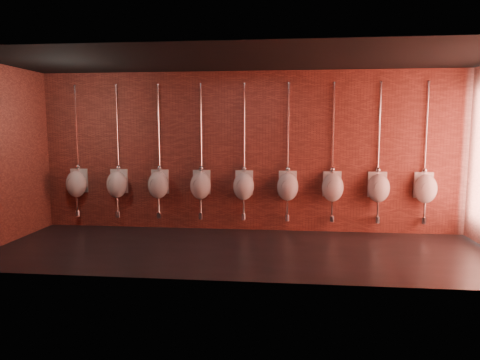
{
  "coord_description": "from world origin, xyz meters",
  "views": [
    {
      "loc": [
        0.73,
        -7.09,
        2.09
      ],
      "look_at": [
        -0.1,
        0.9,
        1.1
      ],
      "focal_mm": 32.0,
      "sensor_mm": 36.0,
      "label": 1
    }
  ],
  "objects_px": {
    "urinal_3": "(201,185)",
    "urinal_5": "(288,186)",
    "urinal_7": "(379,187)",
    "urinal_2": "(158,184)",
    "urinal_8": "(425,188)",
    "urinal_4": "(244,186)",
    "urinal_0": "(76,183)",
    "urinal_6": "(333,187)",
    "urinal_1": "(117,184)"
  },
  "relations": [
    {
      "from": "urinal_2",
      "to": "urinal_8",
      "type": "distance_m",
      "value": 5.26
    },
    {
      "from": "urinal_5",
      "to": "urinal_4",
      "type": "bearing_deg",
      "value": 180.0
    },
    {
      "from": "urinal_1",
      "to": "urinal_7",
      "type": "relative_size",
      "value": 1.0
    },
    {
      "from": "urinal_7",
      "to": "urinal_0",
      "type": "bearing_deg",
      "value": 180.0
    },
    {
      "from": "urinal_3",
      "to": "urinal_5",
      "type": "height_order",
      "value": "same"
    },
    {
      "from": "urinal_1",
      "to": "urinal_2",
      "type": "distance_m",
      "value": 0.88
    },
    {
      "from": "urinal_0",
      "to": "urinal_6",
      "type": "height_order",
      "value": "same"
    },
    {
      "from": "urinal_0",
      "to": "urinal_1",
      "type": "xyz_separation_m",
      "value": [
        0.88,
        0.0,
        0.0
      ]
    },
    {
      "from": "urinal_4",
      "to": "urinal_7",
      "type": "relative_size",
      "value": 1.0
    },
    {
      "from": "urinal_3",
      "to": "urinal_4",
      "type": "xyz_separation_m",
      "value": [
        0.88,
        0.0,
        0.0
      ]
    },
    {
      "from": "urinal_8",
      "to": "urinal_1",
      "type": "bearing_deg",
      "value": 180.0
    },
    {
      "from": "urinal_7",
      "to": "urinal_8",
      "type": "height_order",
      "value": "same"
    },
    {
      "from": "urinal_0",
      "to": "urinal_7",
      "type": "bearing_deg",
      "value": 0.0
    },
    {
      "from": "urinal_4",
      "to": "urinal_5",
      "type": "distance_m",
      "value": 0.88
    },
    {
      "from": "urinal_1",
      "to": "urinal_6",
      "type": "xyz_separation_m",
      "value": [
        4.38,
        0.0,
        0.0
      ]
    },
    {
      "from": "urinal_4",
      "to": "urinal_2",
      "type": "bearing_deg",
      "value": 180.0
    },
    {
      "from": "urinal_1",
      "to": "urinal_7",
      "type": "distance_m",
      "value": 5.26
    },
    {
      "from": "urinal_0",
      "to": "urinal_2",
      "type": "xyz_separation_m",
      "value": [
        1.75,
        0.0,
        0.0
      ]
    },
    {
      "from": "urinal_7",
      "to": "urinal_8",
      "type": "distance_m",
      "value": 0.88
    },
    {
      "from": "urinal_0",
      "to": "urinal_1",
      "type": "distance_m",
      "value": 0.88
    },
    {
      "from": "urinal_4",
      "to": "urinal_8",
      "type": "xyz_separation_m",
      "value": [
        3.51,
        0.0,
        0.0
      ]
    },
    {
      "from": "urinal_5",
      "to": "urinal_2",
      "type": "bearing_deg",
      "value": 180.0
    },
    {
      "from": "urinal_3",
      "to": "urinal_8",
      "type": "height_order",
      "value": "same"
    },
    {
      "from": "urinal_3",
      "to": "urinal_7",
      "type": "height_order",
      "value": "same"
    },
    {
      "from": "urinal_6",
      "to": "urinal_0",
      "type": "bearing_deg",
      "value": 180.0
    },
    {
      "from": "urinal_0",
      "to": "urinal_3",
      "type": "relative_size",
      "value": 1.0
    },
    {
      "from": "urinal_3",
      "to": "urinal_2",
      "type": "bearing_deg",
      "value": 180.0
    },
    {
      "from": "urinal_0",
      "to": "urinal_2",
      "type": "bearing_deg",
      "value": 0.0
    },
    {
      "from": "urinal_2",
      "to": "urinal_8",
      "type": "relative_size",
      "value": 1.0
    },
    {
      "from": "urinal_3",
      "to": "urinal_5",
      "type": "relative_size",
      "value": 1.0
    },
    {
      "from": "urinal_6",
      "to": "urinal_8",
      "type": "height_order",
      "value": "same"
    },
    {
      "from": "urinal_1",
      "to": "urinal_3",
      "type": "height_order",
      "value": "same"
    },
    {
      "from": "urinal_4",
      "to": "urinal_8",
      "type": "relative_size",
      "value": 1.0
    },
    {
      "from": "urinal_2",
      "to": "urinal_7",
      "type": "relative_size",
      "value": 1.0
    },
    {
      "from": "urinal_0",
      "to": "urinal_4",
      "type": "xyz_separation_m",
      "value": [
        3.51,
        0.0,
        0.0
      ]
    },
    {
      "from": "urinal_4",
      "to": "urinal_5",
      "type": "relative_size",
      "value": 1.0
    },
    {
      "from": "urinal_2",
      "to": "urinal_4",
      "type": "height_order",
      "value": "same"
    },
    {
      "from": "urinal_2",
      "to": "urinal_3",
      "type": "height_order",
      "value": "same"
    },
    {
      "from": "urinal_0",
      "to": "urinal_3",
      "type": "bearing_deg",
      "value": 0.0
    },
    {
      "from": "urinal_3",
      "to": "urinal_6",
      "type": "distance_m",
      "value": 2.63
    },
    {
      "from": "urinal_1",
      "to": "urinal_7",
      "type": "bearing_deg",
      "value": 0.0
    },
    {
      "from": "urinal_6",
      "to": "urinal_8",
      "type": "relative_size",
      "value": 1.0
    },
    {
      "from": "urinal_5",
      "to": "urinal_6",
      "type": "xyz_separation_m",
      "value": [
        0.88,
        0.0,
        0.0
      ]
    },
    {
      "from": "urinal_2",
      "to": "urinal_8",
      "type": "xyz_separation_m",
      "value": [
        5.26,
        0.0,
        0.0
      ]
    },
    {
      "from": "urinal_7",
      "to": "urinal_5",
      "type": "bearing_deg",
      "value": 180.0
    },
    {
      "from": "urinal_0",
      "to": "urinal_4",
      "type": "bearing_deg",
      "value": 0.0
    },
    {
      "from": "urinal_1",
      "to": "urinal_8",
      "type": "relative_size",
      "value": 1.0
    },
    {
      "from": "urinal_0",
      "to": "urinal_3",
      "type": "height_order",
      "value": "same"
    },
    {
      "from": "urinal_6",
      "to": "urinal_3",
      "type": "bearing_deg",
      "value": 180.0
    },
    {
      "from": "urinal_2",
      "to": "urinal_5",
      "type": "bearing_deg",
      "value": 0.0
    }
  ]
}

